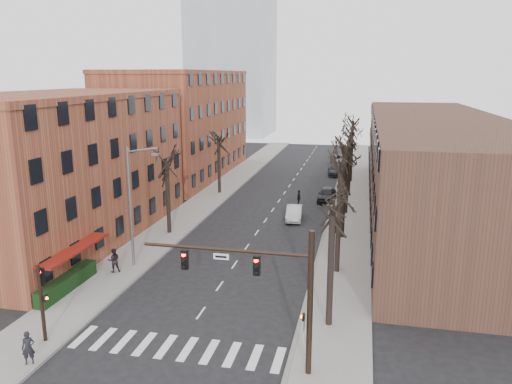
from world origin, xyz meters
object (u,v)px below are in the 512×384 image
Objects in this scene: parked_car_mid at (335,170)px; pedestrian_a at (28,348)px; silver_sedan at (294,213)px; parked_car_near at (327,194)px.

pedestrian_a is (-11.70, -51.68, 0.27)m from parked_car_mid.
silver_sedan is at bearing 43.53° from pedestrian_a.
parked_car_near is at bearing 67.58° from silver_sedan.
parked_car_near is 0.92× the size of parked_car_mid.
parked_car_mid is at bearing 78.82° from silver_sedan.
parked_car_mid is at bearing 92.93° from parked_car_near.
parked_car_near reaches higher than parked_car_mid.
silver_sedan is at bearing -104.52° from parked_car_near.
parked_car_mid is 52.99m from pedestrian_a.
parked_car_near is 37.98m from pedestrian_a.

